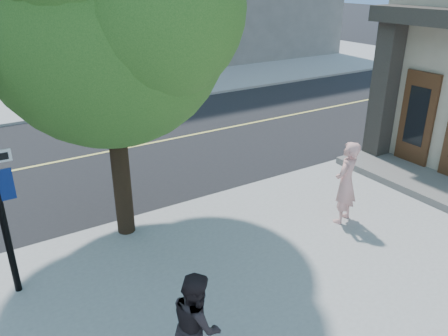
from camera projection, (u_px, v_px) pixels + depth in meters
ground at (29, 251)px, 9.07m from camera, size 140.00×140.00×0.00m
sidewalk_ne at (169, 51)px, 32.33m from camera, size 29.00×25.00×0.12m
man_on_phone at (346, 183)px, 9.59m from camera, size 0.79×0.65×1.85m
pedestrian at (197, 324)px, 5.88m from camera, size 0.81×0.92×1.60m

